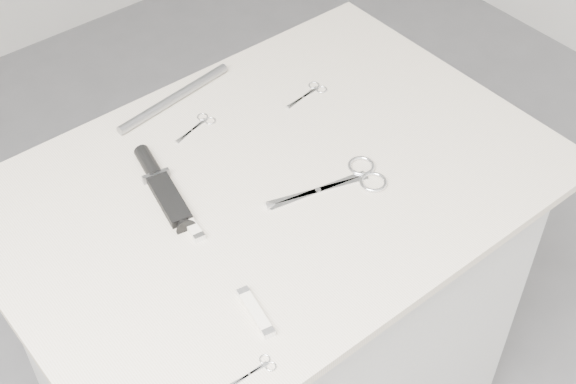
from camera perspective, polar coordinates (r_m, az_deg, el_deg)
plinth at (r=1.79m, az=-0.90°, el=-9.97°), size 0.90×0.60×0.90m
display_board at (r=1.44m, az=-1.10°, el=0.54°), size 1.00×0.70×0.02m
large_shears at (r=1.43m, az=4.42°, el=0.87°), size 0.22×0.11×0.01m
embroidery_scissors_a at (r=1.62m, az=1.61°, el=7.10°), size 0.10×0.04×0.00m
embroidery_scissors_b at (r=1.55m, az=-6.33°, el=4.78°), size 0.10×0.05×0.00m
tiny_scissors at (r=1.18m, az=-2.17°, el=-12.48°), size 0.07×0.03×0.00m
sheathed_knife at (r=1.43m, az=-9.12°, el=0.66°), size 0.07×0.20×0.03m
pocket_knife_a at (r=1.36m, az=-7.03°, el=-2.20°), size 0.03×0.09×0.01m
pocket_knife_b at (r=1.23m, az=-2.32°, el=-8.51°), size 0.04×0.10×0.01m
metal_rail at (r=1.61m, az=-8.09°, el=6.64°), size 0.27×0.06×0.02m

